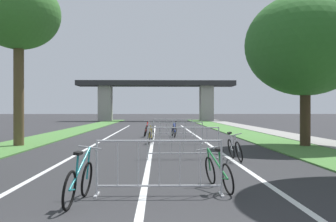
% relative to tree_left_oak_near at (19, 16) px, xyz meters
% --- Properties ---
extents(grass_verge_left, '(2.47, 64.38, 0.05)m').
position_rel_tree_left_oak_near_xyz_m(grass_verge_left, '(-0.22, 12.37, -5.74)').
color(grass_verge_left, '#477A38').
rests_on(grass_verge_left, ground).
extents(grass_verge_right, '(2.47, 64.38, 0.05)m').
position_rel_tree_left_oak_near_xyz_m(grass_verge_right, '(11.94, 12.37, -5.74)').
color(grass_verge_right, '#477A38').
rests_on(grass_verge_right, ground).
extents(sidewalk_path_right, '(1.93, 64.38, 0.08)m').
position_rel_tree_left_oak_near_xyz_m(sidewalk_path_right, '(14.13, 12.37, -5.72)').
color(sidewalk_path_right, gray).
rests_on(sidewalk_path_right, ground).
extents(lane_stripe_center, '(0.14, 37.24, 0.01)m').
position_rel_tree_left_oak_near_xyz_m(lane_stripe_center, '(5.86, 4.65, -5.76)').
color(lane_stripe_center, silver).
rests_on(lane_stripe_center, ground).
extents(lane_stripe_right_lane, '(0.14, 37.24, 0.01)m').
position_rel_tree_left_oak_near_xyz_m(lane_stripe_right_lane, '(8.52, 4.65, -5.76)').
color(lane_stripe_right_lane, silver).
rests_on(lane_stripe_right_lane, ground).
extents(lane_stripe_left_lane, '(0.14, 37.24, 0.01)m').
position_rel_tree_left_oak_near_xyz_m(lane_stripe_left_lane, '(3.19, 4.65, -5.76)').
color(lane_stripe_left_lane, silver).
rests_on(lane_stripe_left_lane, ground).
extents(overpass_bridge, '(22.43, 3.71, 5.74)m').
position_rel_tree_left_oak_near_xyz_m(overpass_bridge, '(5.86, 39.24, -1.60)').
color(overpass_bridge, '#2D2D30').
rests_on(overpass_bridge, ground).
extents(tree_left_oak_near, '(3.65, 3.65, 7.39)m').
position_rel_tree_left_oak_near_xyz_m(tree_left_oak_near, '(0.00, 0.00, 0.00)').
color(tree_left_oak_near, brown).
rests_on(tree_left_oak_near, ground).
extents(tree_right_maple_mid, '(5.24, 5.24, 6.70)m').
position_rel_tree_left_oak_near_xyz_m(tree_right_maple_mid, '(12.59, -0.43, -1.31)').
color(tree_right_maple_mid, '#3D2D1E').
rests_on(tree_right_maple_mid, ground).
extents(crowd_barrier_nearest, '(2.42, 0.47, 1.05)m').
position_rel_tree_left_oak_near_xyz_m(crowd_barrier_nearest, '(6.16, -10.14, -5.24)').
color(crowd_barrier_nearest, '#ADADB2').
rests_on(crowd_barrier_nearest, ground).
extents(crowd_barrier_second, '(2.42, 0.47, 1.05)m').
position_rel_tree_left_oak_near_xyz_m(crowd_barrier_second, '(6.97, -4.56, -5.24)').
color(crowd_barrier_second, '#ADADB2').
rests_on(crowd_barrier_second, ground).
extents(crowd_barrier_third, '(2.43, 0.56, 1.05)m').
position_rel_tree_left_oak_near_xyz_m(crowd_barrier_third, '(7.04, 1.02, -5.24)').
color(crowd_barrier_third, '#ADADB2').
rests_on(crowd_barrier_third, ground).
extents(crowd_barrier_fourth, '(2.42, 0.49, 1.05)m').
position_rel_tree_left_oak_near_xyz_m(crowd_barrier_fourth, '(7.05, 6.60, -5.24)').
color(crowd_barrier_fourth, '#ADADB2').
rests_on(crowd_barrier_fourth, ground).
extents(bicycle_blue_0, '(0.49, 1.75, 0.96)m').
position_rel_tree_left_oak_near_xyz_m(bicycle_blue_0, '(7.10, 6.06, -5.40)').
color(bicycle_blue_0, black).
rests_on(bicycle_blue_0, ground).
extents(bicycle_teal_1, '(0.46, 1.71, 0.96)m').
position_rel_tree_left_oak_near_xyz_m(bicycle_teal_1, '(4.77, -10.74, -5.39)').
color(bicycle_teal_1, black).
rests_on(bicycle_teal_1, ground).
extents(bicycle_silver_2, '(0.43, 1.62, 0.90)m').
position_rel_tree_left_oak_near_xyz_m(bicycle_silver_2, '(8.59, -5.00, -5.40)').
color(bicycle_silver_2, black).
rests_on(bicycle_silver_2, ground).
extents(bicycle_yellow_3, '(0.54, 1.64, 0.94)m').
position_rel_tree_left_oak_near_xyz_m(bicycle_yellow_3, '(5.80, 1.41, -5.41)').
color(bicycle_yellow_3, black).
rests_on(bicycle_yellow_3, ground).
extents(bicycle_red_4, '(0.47, 1.73, 0.97)m').
position_rel_tree_left_oak_near_xyz_m(bicycle_red_4, '(5.41, 6.22, -5.39)').
color(bicycle_red_4, black).
rests_on(bicycle_red_4, ground).
extents(bicycle_green_5, '(0.61, 1.70, 0.87)m').
position_rel_tree_left_oak_near_xyz_m(bicycle_green_5, '(7.36, -9.63, -5.41)').
color(bicycle_green_5, black).
rests_on(bicycle_green_5, ground).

